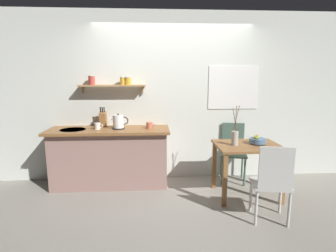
# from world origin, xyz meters

# --- Properties ---
(ground_plane) EXTENTS (14.00, 14.00, 0.00)m
(ground_plane) POSITION_xyz_m (0.00, 0.00, 0.00)
(ground_plane) COLOR gray
(back_wall) EXTENTS (6.80, 0.11, 2.70)m
(back_wall) POSITION_xyz_m (0.20, 0.65, 1.35)
(back_wall) COLOR silver
(back_wall) RESTS_ON ground_plane
(kitchen_counter) EXTENTS (1.83, 0.63, 0.91)m
(kitchen_counter) POSITION_xyz_m (-1.00, 0.32, 0.46)
(kitchen_counter) COLOR gray
(kitchen_counter) RESTS_ON ground_plane
(wall_shelf) EXTENTS (1.03, 0.20, 0.27)m
(wall_shelf) POSITION_xyz_m (-0.95, 0.49, 1.58)
(wall_shelf) COLOR tan
(dining_table) EXTENTS (0.89, 0.70, 0.76)m
(dining_table) POSITION_xyz_m (0.99, -0.20, 0.62)
(dining_table) COLOR brown
(dining_table) RESTS_ON ground_plane
(dining_chair_near) EXTENTS (0.48, 0.46, 0.95)m
(dining_chair_near) POSITION_xyz_m (1.03, -0.92, 0.52)
(dining_chair_near) COLOR silver
(dining_chair_near) RESTS_ON ground_plane
(dining_chair_far) EXTENTS (0.48, 0.49, 0.94)m
(dining_chair_far) POSITION_xyz_m (0.97, 0.42, 0.52)
(dining_chair_far) COLOR #4C6B5B
(dining_chair_far) RESTS_ON ground_plane
(fruit_bowl) EXTENTS (0.23, 0.23, 0.13)m
(fruit_bowl) POSITION_xyz_m (1.13, -0.17, 0.81)
(fruit_bowl) COLOR #51759E
(fruit_bowl) RESTS_ON dining_table
(twig_vase) EXTENTS (0.10, 0.10, 0.55)m
(twig_vase) POSITION_xyz_m (0.79, -0.22, 0.86)
(twig_vase) COLOR #B7B2A8
(twig_vase) RESTS_ON dining_table
(electric_kettle) EXTENTS (0.27, 0.18, 0.24)m
(electric_kettle) POSITION_xyz_m (-0.85, 0.29, 1.01)
(electric_kettle) COLOR black
(electric_kettle) RESTS_ON kitchen_counter
(knife_block) EXTENTS (0.10, 0.17, 0.32)m
(knife_block) POSITION_xyz_m (-1.11, 0.47, 1.03)
(knife_block) COLOR #9E6B3D
(knife_block) RESTS_ON kitchen_counter
(coffee_mug_by_sink) EXTENTS (0.13, 0.09, 0.10)m
(coffee_mug_by_sink) POSITION_xyz_m (-1.16, 0.28, 0.96)
(coffee_mug_by_sink) COLOR white
(coffee_mug_by_sink) RESTS_ON kitchen_counter
(coffee_mug_spare) EXTENTS (0.13, 0.09, 0.10)m
(coffee_mug_spare) POSITION_xyz_m (-0.38, 0.29, 0.96)
(coffee_mug_spare) COLOR #C6664C
(coffee_mug_spare) RESTS_ON kitchen_counter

